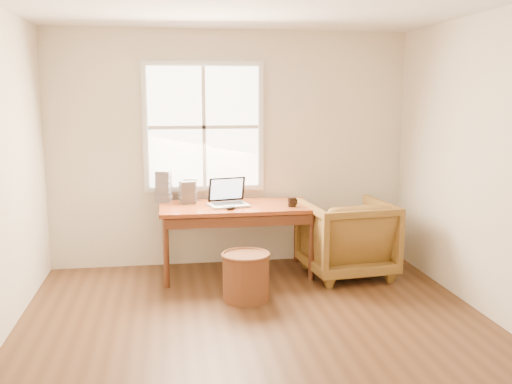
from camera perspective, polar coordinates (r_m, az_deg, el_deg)
The scene contains 11 objects.
room_shell at distance 4.32m, azimuth 0.28°, elevation 1.97°, with size 4.04×4.54×2.64m.
desk at distance 6.02m, azimuth -2.02°, elevation -1.50°, with size 1.60×0.80×0.04m, color brown.
armchair at distance 6.13m, azimuth 9.04°, elevation -4.53°, with size 0.87×0.89×0.81m, color brown.
wicker_stool at distance 5.39m, azimuth -1.01°, elevation -8.49°, with size 0.43×0.43×0.43m, color brown.
laptop at distance 5.93m, azimuth -2.77°, elevation -0.15°, with size 0.36×0.38×0.27m, color silver, non-canonical shape.
mouse at distance 5.77m, azimuth -2.54°, elevation -1.61°, with size 0.11×0.06×0.04m, color black.
coffee_mug at distance 5.94m, azimuth 3.62°, elevation -1.01°, with size 0.09×0.09×0.10m, color black.
cd_stack_a at distance 6.26m, azimuth -6.60°, elevation 0.23°, with size 0.13×0.11×0.25m, color #AAB1B6.
cd_stack_b at distance 6.13m, azimuth -6.88°, elevation -0.05°, with size 0.15×0.13×0.24m, color #29282E.
cd_stack_c at distance 6.24m, azimuth -9.21°, elevation 0.53°, with size 0.15×0.13×0.34m, color #A2A3B0.
cd_stack_d at distance 6.31m, azimuth -6.70°, elevation -0.03°, with size 0.14×0.13×0.18m, color silver.
Camera 1 is at (-0.71, -4.07, 1.90)m, focal length 40.00 mm.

